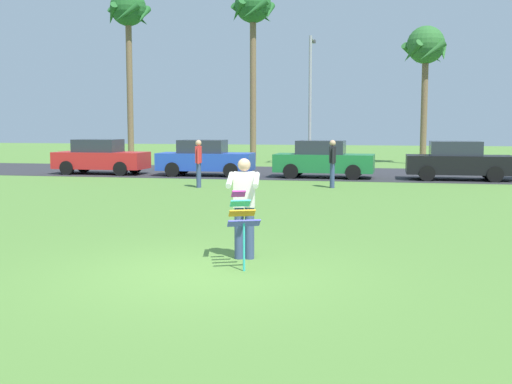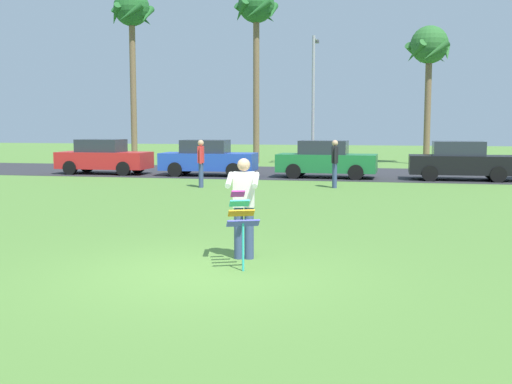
{
  "view_description": "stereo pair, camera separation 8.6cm",
  "coord_description": "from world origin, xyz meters",
  "px_view_note": "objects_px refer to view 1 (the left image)",
  "views": [
    {
      "loc": [
        2.73,
        -9.26,
        2.31
      ],
      "look_at": [
        0.39,
        2.19,
        1.05
      ],
      "focal_mm": 44.45,
      "sensor_mm": 36.0,
      "label": 1
    },
    {
      "loc": [
        2.81,
        -9.25,
        2.31
      ],
      "look_at": [
        0.39,
        2.19,
        1.05
      ],
      "focal_mm": 44.45,
      "sensor_mm": 36.0,
      "label": 2
    }
  ],
  "objects_px": {
    "parked_car_green": "(323,160)",
    "palm_tree_right_near": "(253,13)",
    "person_walker_near": "(199,162)",
    "parked_car_red": "(101,157)",
    "palm_tree_centre_far": "(426,50)",
    "parked_car_black": "(458,161)",
    "kite_held": "(242,216)",
    "parked_car_blue": "(205,159)",
    "palm_tree_left_near": "(128,17)",
    "person_walker_far": "(332,162)",
    "person_kite_flyer": "(244,204)",
    "streetlight_pole": "(310,93)"
  },
  "relations": [
    {
      "from": "parked_car_green",
      "to": "streetlight_pole",
      "type": "distance_m",
      "value": 8.25
    },
    {
      "from": "kite_held",
      "to": "palm_tree_right_near",
      "type": "xyz_separation_m",
      "value": [
        -5.44,
        26.85,
        7.79
      ]
    },
    {
      "from": "parked_car_green",
      "to": "palm_tree_right_near",
      "type": "bearing_deg",
      "value": 118.18
    },
    {
      "from": "parked_car_red",
      "to": "parked_car_green",
      "type": "xyz_separation_m",
      "value": [
        10.26,
        0.0,
        0.0
      ]
    },
    {
      "from": "parked_car_blue",
      "to": "palm_tree_left_near",
      "type": "distance_m",
      "value": 13.69
    },
    {
      "from": "parked_car_blue",
      "to": "palm_tree_right_near",
      "type": "height_order",
      "value": "palm_tree_right_near"
    },
    {
      "from": "parked_car_red",
      "to": "palm_tree_centre_far",
      "type": "relative_size",
      "value": 0.54
    },
    {
      "from": "streetlight_pole",
      "to": "person_walker_far",
      "type": "relative_size",
      "value": 4.05
    },
    {
      "from": "kite_held",
      "to": "parked_car_red",
      "type": "bearing_deg",
      "value": 121.43
    },
    {
      "from": "parked_car_blue",
      "to": "person_walker_far",
      "type": "relative_size",
      "value": 2.46
    },
    {
      "from": "person_walker_far",
      "to": "parked_car_red",
      "type": "bearing_deg",
      "value": 159.29
    },
    {
      "from": "person_walker_near",
      "to": "parked_car_blue",
      "type": "bearing_deg",
      "value": 103.5
    },
    {
      "from": "palm_tree_centre_far",
      "to": "parked_car_black",
      "type": "bearing_deg",
      "value": -85.28
    },
    {
      "from": "parked_car_red",
      "to": "parked_car_black",
      "type": "xyz_separation_m",
      "value": [
        15.79,
        -0.0,
        0.0
      ]
    },
    {
      "from": "parked_car_black",
      "to": "palm_tree_left_near",
      "type": "relative_size",
      "value": 0.42
    },
    {
      "from": "person_walker_far",
      "to": "palm_tree_right_near",
      "type": "bearing_deg",
      "value": 113.03
    },
    {
      "from": "person_kite_flyer",
      "to": "parked_car_red",
      "type": "xyz_separation_m",
      "value": [
        -10.52,
        16.69,
        -0.18
      ]
    },
    {
      "from": "parked_car_red",
      "to": "palm_tree_right_near",
      "type": "distance_m",
      "value": 13.34
    },
    {
      "from": "parked_car_red",
      "to": "palm_tree_left_near",
      "type": "bearing_deg",
      "value": 103.79
    },
    {
      "from": "kite_held",
      "to": "parked_car_blue",
      "type": "distance_m",
      "value": 18.31
    },
    {
      "from": "parked_car_red",
      "to": "parked_car_blue",
      "type": "relative_size",
      "value": 0.99
    },
    {
      "from": "person_kite_flyer",
      "to": "parked_car_black",
      "type": "relative_size",
      "value": 0.41
    },
    {
      "from": "streetlight_pole",
      "to": "person_walker_near",
      "type": "height_order",
      "value": "streetlight_pole"
    },
    {
      "from": "palm_tree_centre_far",
      "to": "parked_car_blue",
      "type": "bearing_deg",
      "value": -134.48
    },
    {
      "from": "palm_tree_left_near",
      "to": "palm_tree_centre_far",
      "type": "xyz_separation_m",
      "value": [
        17.08,
        1.45,
        -2.18
      ]
    },
    {
      "from": "parked_car_green",
      "to": "parked_car_black",
      "type": "bearing_deg",
      "value": -0.01
    },
    {
      "from": "parked_car_black",
      "to": "person_walker_far",
      "type": "bearing_deg",
      "value": -139.16
    },
    {
      "from": "palm_tree_left_near",
      "to": "parked_car_red",
      "type": "bearing_deg",
      "value": -76.21
    },
    {
      "from": "parked_car_red",
      "to": "palm_tree_left_near",
      "type": "distance_m",
      "value": 11.87
    },
    {
      "from": "palm_tree_right_near",
      "to": "person_walker_far",
      "type": "distance_m",
      "value": 16.65
    },
    {
      "from": "palm_tree_left_near",
      "to": "person_walker_near",
      "type": "relative_size",
      "value": 5.86
    },
    {
      "from": "parked_car_red",
      "to": "palm_tree_centre_far",
      "type": "height_order",
      "value": "palm_tree_centre_far"
    },
    {
      "from": "parked_car_black",
      "to": "person_walker_near",
      "type": "height_order",
      "value": "person_walker_near"
    },
    {
      "from": "parked_car_blue",
      "to": "streetlight_pole",
      "type": "distance_m",
      "value": 8.96
    },
    {
      "from": "streetlight_pole",
      "to": "parked_car_black",
      "type": "bearing_deg",
      "value": -46.85
    },
    {
      "from": "parked_car_red",
      "to": "parked_car_black",
      "type": "bearing_deg",
      "value": -0.0
    },
    {
      "from": "person_walker_near",
      "to": "parked_car_red",
      "type": "bearing_deg",
      "value": 141.04
    },
    {
      "from": "palm_tree_right_near",
      "to": "palm_tree_centre_far",
      "type": "distance_m",
      "value": 10.02
    },
    {
      "from": "person_kite_flyer",
      "to": "palm_tree_centre_far",
      "type": "xyz_separation_m",
      "value": [
        4.43,
        26.82,
        5.45
      ]
    },
    {
      "from": "person_walker_far",
      "to": "parked_car_black",
      "type": "bearing_deg",
      "value": 40.84
    },
    {
      "from": "parked_car_green",
      "to": "palm_tree_left_near",
      "type": "height_order",
      "value": "palm_tree_left_near"
    },
    {
      "from": "kite_held",
      "to": "palm_tree_centre_far",
      "type": "distance_m",
      "value": 28.43
    },
    {
      "from": "kite_held",
      "to": "parked_car_black",
      "type": "height_order",
      "value": "parked_car_black"
    },
    {
      "from": "person_walker_near",
      "to": "person_walker_far",
      "type": "xyz_separation_m",
      "value": [
        4.78,
        0.87,
        0.0
      ]
    },
    {
      "from": "kite_held",
      "to": "parked_car_blue",
      "type": "relative_size",
      "value": 0.29
    },
    {
      "from": "palm_tree_right_near",
      "to": "palm_tree_centre_far",
      "type": "xyz_separation_m",
      "value": [
        9.74,
        0.7,
        -2.24
      ]
    },
    {
      "from": "palm_tree_left_near",
      "to": "palm_tree_right_near",
      "type": "xyz_separation_m",
      "value": [
        7.34,
        0.75,
        0.05
      ]
    },
    {
      "from": "palm_tree_left_near",
      "to": "palm_tree_right_near",
      "type": "height_order",
      "value": "palm_tree_right_near"
    },
    {
      "from": "parked_car_blue",
      "to": "parked_car_green",
      "type": "relative_size",
      "value": 1.0
    },
    {
      "from": "parked_car_green",
      "to": "palm_tree_right_near",
      "type": "relative_size",
      "value": 0.42
    }
  ]
}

